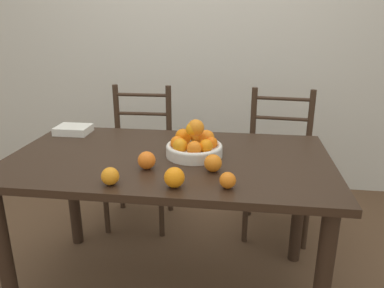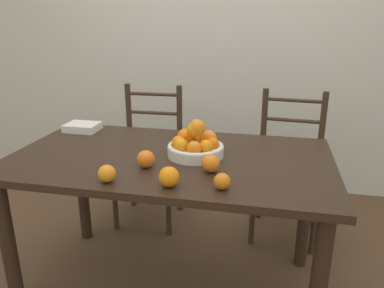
% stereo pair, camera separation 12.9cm
% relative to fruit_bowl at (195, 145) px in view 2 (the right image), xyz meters
% --- Properties ---
extents(ground_plane, '(12.00, 12.00, 0.00)m').
position_rel_fruit_bowl_xyz_m(ground_plane, '(-0.12, -0.03, -0.83)').
color(ground_plane, brown).
extents(wall_back, '(8.00, 0.06, 2.60)m').
position_rel_fruit_bowl_xyz_m(wall_back, '(-0.12, 1.43, 0.47)').
color(wall_back, beige).
rests_on(wall_back, ground_plane).
extents(dining_table, '(1.56, 0.87, 0.77)m').
position_rel_fruit_bowl_xyz_m(dining_table, '(-0.12, -0.03, -0.16)').
color(dining_table, black).
rests_on(dining_table, ground_plane).
extents(fruit_bowl, '(0.27, 0.27, 0.18)m').
position_rel_fruit_bowl_xyz_m(fruit_bowl, '(0.00, 0.00, 0.00)').
color(fruit_bowl, silver).
rests_on(fruit_bowl, dining_table).
extents(orange_loose_0, '(0.07, 0.07, 0.07)m').
position_rel_fruit_bowl_xyz_m(orange_loose_0, '(0.18, -0.35, -0.02)').
color(orange_loose_0, orange).
rests_on(orange_loose_0, dining_table).
extents(orange_loose_1, '(0.07, 0.07, 0.07)m').
position_rel_fruit_bowl_xyz_m(orange_loose_1, '(-0.29, -0.38, -0.02)').
color(orange_loose_1, orange).
rests_on(orange_loose_1, dining_table).
extents(orange_loose_2, '(0.08, 0.08, 0.08)m').
position_rel_fruit_bowl_xyz_m(orange_loose_2, '(-0.03, -0.37, -0.02)').
color(orange_loose_2, orange).
rests_on(orange_loose_2, dining_table).
extents(orange_loose_3, '(0.08, 0.08, 0.08)m').
position_rel_fruit_bowl_xyz_m(orange_loose_3, '(0.11, -0.19, -0.02)').
color(orange_loose_3, orange).
rests_on(orange_loose_3, dining_table).
extents(orange_loose_4, '(0.08, 0.08, 0.08)m').
position_rel_fruit_bowl_xyz_m(orange_loose_4, '(-0.19, -0.20, -0.02)').
color(orange_loose_4, orange).
rests_on(orange_loose_4, dining_table).
extents(chair_left, '(0.43, 0.41, 0.96)m').
position_rel_fruit_bowl_xyz_m(chair_left, '(-0.48, 0.69, -0.35)').
color(chair_left, '#382619').
rests_on(chair_left, ground_plane).
extents(chair_right, '(0.45, 0.43, 0.96)m').
position_rel_fruit_bowl_xyz_m(chair_right, '(0.48, 0.69, -0.35)').
color(chair_right, '#382619').
rests_on(chair_right, ground_plane).
extents(book_stack, '(0.19, 0.15, 0.04)m').
position_rel_fruit_bowl_xyz_m(book_stack, '(-0.74, 0.27, -0.03)').
color(book_stack, silver).
rests_on(book_stack, dining_table).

